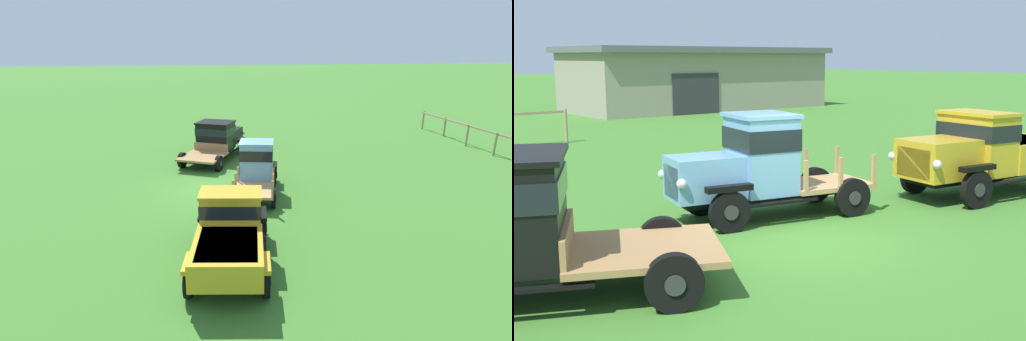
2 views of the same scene
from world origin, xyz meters
TOP-DOWN VIEW (x-y plane):
  - ground_plane at (0.00, 0.00)m, footprint 240.00×240.00m
  - farm_shed at (15.48, 27.17)m, footprint 16.84×7.86m
  - vintage_truck_second_in_line at (0.38, 1.88)m, footprint 4.67×2.47m
  - vintage_truck_midrow_center at (6.26, 0.20)m, footprint 5.08×2.69m

SIDE VIEW (x-z plane):
  - ground_plane at x=0.00m, z-range 0.00..0.00m
  - vintage_truck_midrow_center at x=6.26m, z-range 0.03..2.09m
  - vintage_truck_second_in_line at x=0.38m, z-range 0.04..2.25m
  - farm_shed at x=15.48m, z-range 0.02..3.98m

